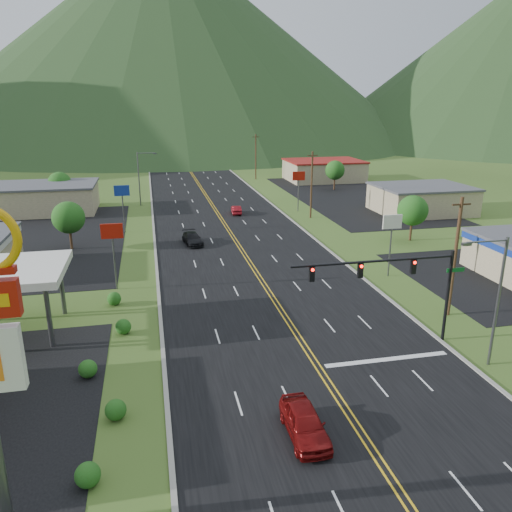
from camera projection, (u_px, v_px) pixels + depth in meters
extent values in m
plane|color=#354D1B|center=(405.00, 501.00, 22.37)|extent=(500.00, 500.00, 0.00)
cube|color=black|center=(405.00, 501.00, 22.37)|extent=(20.00, 460.00, 0.04)
cylinder|color=black|center=(447.00, 296.00, 36.49)|extent=(0.24, 0.24, 7.00)
cylinder|color=black|center=(374.00, 261.00, 34.36)|extent=(12.00, 0.18, 0.18)
cube|color=#0C591E|center=(456.00, 270.00, 35.97)|extent=(1.40, 0.06, 0.30)
cube|color=black|center=(413.00, 267.00, 35.14)|extent=(0.35, 0.28, 1.05)
sphere|color=#FF0C05|center=(415.00, 263.00, 34.87)|extent=(0.22, 0.22, 0.22)
cube|color=black|center=(360.00, 270.00, 34.34)|extent=(0.35, 0.28, 1.05)
sphere|color=#FF0C05|center=(362.00, 266.00, 34.07)|extent=(0.22, 0.22, 0.22)
cube|color=black|center=(312.00, 274.00, 33.64)|extent=(0.35, 0.28, 1.05)
sphere|color=#FF0C05|center=(313.00, 270.00, 33.36)|extent=(0.22, 0.22, 0.22)
cylinder|color=#59595E|center=(498.00, 303.00, 32.66)|extent=(0.20, 0.20, 9.00)
cylinder|color=#59595E|center=(487.00, 241.00, 31.09)|extent=(2.88, 0.12, 0.12)
cube|color=#59595E|center=(467.00, 244.00, 30.83)|extent=(0.60, 0.25, 0.18)
cylinder|color=#59595E|center=(139.00, 179.00, 83.93)|extent=(0.20, 0.20, 9.00)
cylinder|color=#59595E|center=(146.00, 153.00, 82.93)|extent=(2.88, 0.12, 0.12)
cube|color=#59595E|center=(155.00, 153.00, 83.25)|extent=(0.60, 0.25, 0.18)
cylinder|color=#59595E|center=(49.00, 315.00, 35.74)|extent=(0.36, 0.36, 5.00)
cylinder|color=#59595E|center=(62.00, 286.00, 41.34)|extent=(0.36, 0.36, 5.00)
cube|color=#C5B089|center=(37.00, 199.00, 79.57)|extent=(18.00, 11.00, 4.20)
cube|color=#4C4C51|center=(35.00, 185.00, 78.90)|extent=(18.40, 11.40, 0.30)
cube|color=#C5B089|center=(422.00, 200.00, 79.51)|extent=(14.00, 11.00, 4.00)
cube|color=#4C4C51|center=(423.00, 187.00, 78.86)|extent=(14.40, 11.40, 0.30)
cube|color=#C5B089|center=(324.00, 171.00, 111.33)|extent=(16.00, 12.00, 4.20)
cube|color=maroon|center=(324.00, 161.00, 110.66)|extent=(16.40, 12.40, 0.30)
cylinder|color=#59595E|center=(115.00, 264.00, 46.80)|extent=(0.16, 0.16, 5.00)
cube|color=#A81409|center=(112.00, 231.00, 45.85)|extent=(2.00, 0.18, 1.40)
cylinder|color=#59595E|center=(124.00, 214.00, 67.33)|extent=(0.16, 0.16, 5.00)
cube|color=navy|center=(122.00, 191.00, 66.37)|extent=(2.00, 0.18, 1.40)
cylinder|color=#59595E|center=(390.00, 253.00, 50.35)|extent=(0.16, 0.16, 5.00)
cube|color=white|center=(392.00, 222.00, 49.40)|extent=(2.00, 0.18, 1.40)
cylinder|color=#59595E|center=(298.00, 196.00, 80.21)|extent=(0.16, 0.16, 5.00)
cube|color=#A81409|center=(299.00, 176.00, 79.25)|extent=(2.00, 0.18, 1.40)
cylinder|color=#382314|center=(71.00, 237.00, 59.89)|extent=(0.30, 0.30, 3.00)
sphere|color=#245117|center=(68.00, 217.00, 59.18)|extent=(3.84, 3.84, 3.84)
cylinder|color=#382314|center=(61.00, 198.00, 84.08)|extent=(0.30, 0.30, 3.00)
sphere|color=#245117|center=(60.00, 183.00, 83.36)|extent=(3.84, 3.84, 3.84)
cylinder|color=#382314|center=(411.00, 229.00, 63.65)|extent=(0.30, 0.30, 3.00)
sphere|color=#245117|center=(413.00, 210.00, 62.94)|extent=(3.84, 3.84, 3.84)
cylinder|color=#382314|center=(334.00, 182.00, 99.91)|extent=(0.30, 0.30, 3.00)
sphere|color=#245117|center=(335.00, 170.00, 99.19)|extent=(3.84, 3.84, 3.84)
cylinder|color=#382314|center=(455.00, 258.00, 40.38)|extent=(0.28, 0.28, 10.00)
cube|color=#382314|center=(462.00, 204.00, 39.06)|extent=(1.60, 0.12, 0.12)
cylinder|color=#382314|center=(311.00, 185.00, 74.90)|extent=(0.28, 0.28, 10.00)
cube|color=#382314|center=(312.00, 156.00, 73.58)|extent=(1.60, 0.12, 0.12)
cylinder|color=#382314|center=(256.00, 157.00, 112.22)|extent=(0.28, 0.28, 10.00)
cube|color=#382314|center=(256.00, 137.00, 110.90)|extent=(1.60, 0.12, 0.12)
cylinder|color=#382314|center=(228.00, 143.00, 149.54)|extent=(0.28, 0.28, 10.00)
cube|color=#382314|center=(228.00, 128.00, 148.22)|extent=(1.60, 0.12, 0.12)
cone|color=#1F3518|center=(164.00, 39.00, 214.94)|extent=(220.00, 220.00, 85.00)
imported|color=maroon|center=(305.00, 423.00, 26.48)|extent=(1.92, 4.76, 1.62)
imported|color=black|center=(192.00, 239.00, 62.06)|extent=(2.57, 5.04, 1.40)
imported|color=maroon|center=(236.00, 210.00, 78.67)|extent=(1.69, 4.05, 1.30)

